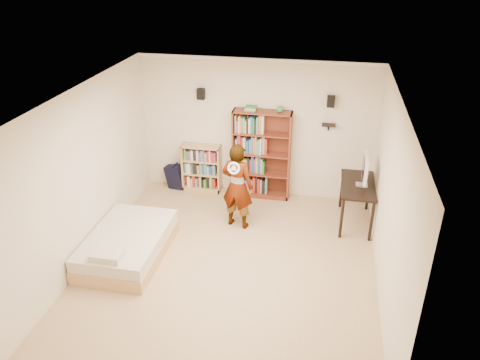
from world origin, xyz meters
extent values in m
cube|color=tan|center=(0.00, 0.00, 0.00)|extent=(4.50, 5.00, 0.01)
cube|color=silver|center=(0.00, 2.50, 1.35)|extent=(4.50, 0.02, 2.70)
cube|color=silver|center=(0.00, -2.50, 1.35)|extent=(4.50, 0.02, 2.70)
cube|color=silver|center=(-2.25, 0.00, 1.35)|extent=(0.02, 5.00, 2.70)
cube|color=silver|center=(2.25, 0.00, 1.35)|extent=(0.02, 5.00, 2.70)
cube|color=white|center=(0.00, 0.00, 2.70)|extent=(4.50, 5.00, 0.02)
cube|color=white|center=(0.00, 2.47, 2.67)|extent=(4.50, 0.06, 0.06)
cube|color=white|center=(0.00, -2.47, 2.67)|extent=(4.50, 0.06, 0.06)
cube|color=white|center=(-2.22, 0.00, 2.67)|extent=(0.06, 5.00, 0.06)
cube|color=white|center=(2.22, 0.00, 2.67)|extent=(0.06, 5.00, 0.06)
cube|color=black|center=(-1.05, 2.40, 2.00)|extent=(0.14, 0.12, 0.20)
cube|color=black|center=(1.35, 2.40, 2.00)|extent=(0.14, 0.12, 0.20)
cube|color=black|center=(1.35, 2.41, 1.55)|extent=(0.25, 0.16, 0.02)
imported|color=black|center=(-0.11, 1.16, 0.78)|extent=(0.64, 0.49, 1.56)
torus|color=silver|center=(-0.11, 0.87, 1.26)|extent=(0.21, 0.08, 0.21)
camera|label=1|loc=(1.30, -5.83, 4.52)|focal=35.00mm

